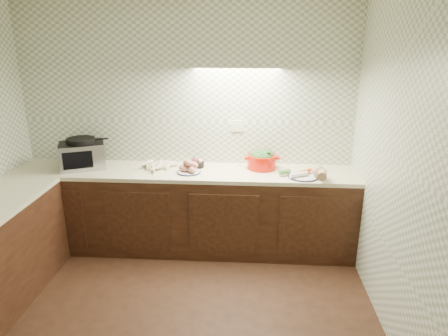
# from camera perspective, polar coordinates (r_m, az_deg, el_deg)

# --- Properties ---
(room) EXTENTS (3.60, 3.60, 2.60)m
(room) POSITION_cam_1_polar(r_m,az_deg,el_deg) (2.61, -11.77, 4.20)
(room) COLOR black
(room) RESTS_ON ground
(counter) EXTENTS (3.60, 3.60, 0.90)m
(counter) POSITION_cam_1_polar(r_m,az_deg,el_deg) (3.85, -17.90, -10.41)
(counter) COLOR black
(counter) RESTS_ON ground
(toaster_oven) EXTENTS (0.55, 0.50, 0.32)m
(toaster_oven) POSITION_cam_1_polar(r_m,az_deg,el_deg) (4.51, -19.60, 1.90)
(toaster_oven) COLOR black
(toaster_oven) RESTS_ON counter
(parsnip_pile) EXTENTS (0.39, 0.43, 0.08)m
(parsnip_pile) POSITION_cam_1_polar(r_m,az_deg,el_deg) (4.29, -9.61, 0.26)
(parsnip_pile) COLOR beige
(parsnip_pile) RESTS_ON counter
(sweet_potato_plate) EXTENTS (0.25, 0.25, 0.15)m
(sweet_potato_plate) POSITION_cam_1_polar(r_m,az_deg,el_deg) (4.13, -5.03, 0.03)
(sweet_potato_plate) COLOR #18173E
(sweet_potato_plate) RESTS_ON counter
(onion_bowl) EXTENTS (0.15, 0.15, 0.12)m
(onion_bowl) POSITION_cam_1_polar(r_m,az_deg,el_deg) (4.30, -3.90, 0.68)
(onion_bowl) COLOR black
(onion_bowl) RESTS_ON counter
(dutch_oven) EXTENTS (0.37, 0.33, 0.21)m
(dutch_oven) POSITION_cam_1_polar(r_m,az_deg,el_deg) (4.25, 5.42, 1.26)
(dutch_oven) COLOR red
(dutch_oven) RESTS_ON counter
(veg_plate) EXTENTS (0.50, 0.34, 0.14)m
(veg_plate) POSITION_cam_1_polar(r_m,az_deg,el_deg) (4.06, 12.18, -0.68)
(veg_plate) COLOR #18173E
(veg_plate) RESTS_ON counter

